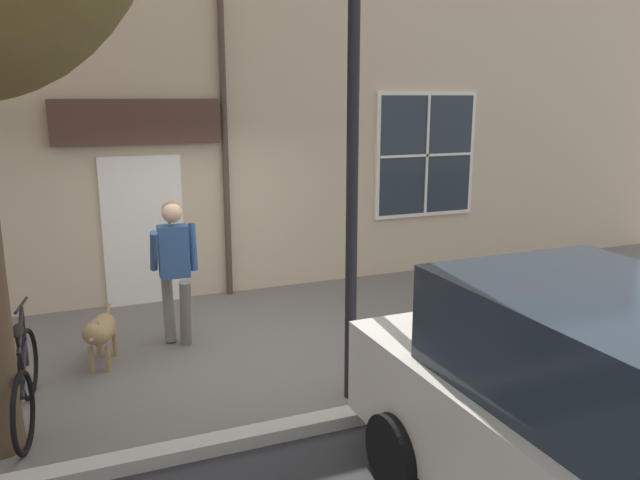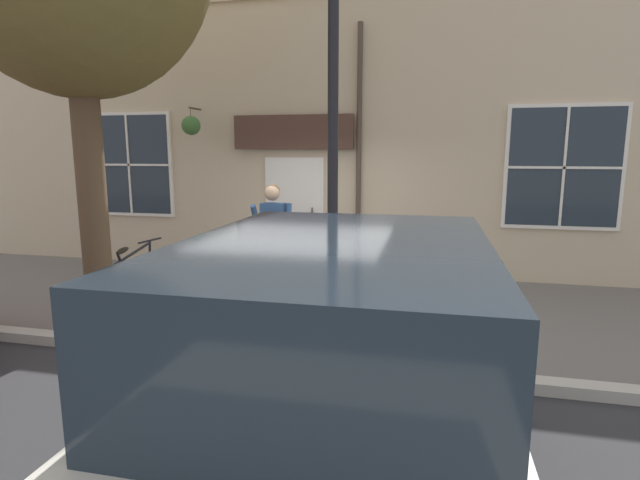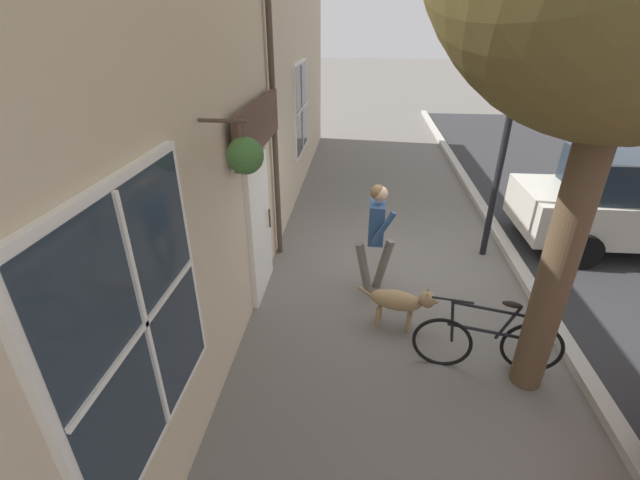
{
  "view_description": "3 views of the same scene",
  "coord_description": "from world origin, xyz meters",
  "px_view_note": "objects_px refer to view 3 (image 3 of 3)",
  "views": [
    {
      "loc": [
        6.65,
        -1.58,
        2.88
      ],
      "look_at": [
        -0.69,
        1.41,
        1.05
      ],
      "focal_mm": 35.0,
      "sensor_mm": 36.0,
      "label": 1
    },
    {
      "loc": [
        6.67,
        1.87,
        2.2
      ],
      "look_at": [
        -0.65,
        0.17,
        0.87
      ],
      "focal_mm": 28.0,
      "sensor_mm": 36.0,
      "label": 2
    },
    {
      "loc": [
        -0.73,
        -6.2,
        3.77
      ],
      "look_at": [
        -1.17,
        -1.73,
        1.45
      ],
      "focal_mm": 24.0,
      "sensor_mm": 36.0,
      "label": 3
    }
  ],
  "objects_px": {
    "dog_on_leash": "(401,301)",
    "leaning_bicycle": "(487,342)",
    "street_lamp": "(525,40)",
    "pedestrian_walking": "(376,229)"
  },
  "relations": [
    {
      "from": "dog_on_leash",
      "to": "leaning_bicycle",
      "type": "bearing_deg",
      "value": -35.87
    },
    {
      "from": "dog_on_leash",
      "to": "street_lamp",
      "type": "height_order",
      "value": "street_lamp"
    },
    {
      "from": "dog_on_leash",
      "to": "pedestrian_walking",
      "type": "bearing_deg",
      "value": 111.59
    },
    {
      "from": "leaning_bicycle",
      "to": "street_lamp",
      "type": "height_order",
      "value": "street_lamp"
    },
    {
      "from": "pedestrian_walking",
      "to": "leaning_bicycle",
      "type": "xyz_separation_m",
      "value": [
        1.31,
        -1.57,
        -0.66
      ]
    },
    {
      "from": "pedestrian_walking",
      "to": "leaning_bicycle",
      "type": "bearing_deg",
      "value": -50.21
    },
    {
      "from": "pedestrian_walking",
      "to": "dog_on_leash",
      "type": "xyz_separation_m",
      "value": [
        0.35,
        -0.88,
        -0.63
      ]
    },
    {
      "from": "dog_on_leash",
      "to": "leaning_bicycle",
      "type": "relative_size",
      "value": 0.63
    },
    {
      "from": "leaning_bicycle",
      "to": "street_lamp",
      "type": "distance_m",
      "value": 4.33
    },
    {
      "from": "pedestrian_walking",
      "to": "leaning_bicycle",
      "type": "distance_m",
      "value": 2.15
    }
  ]
}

